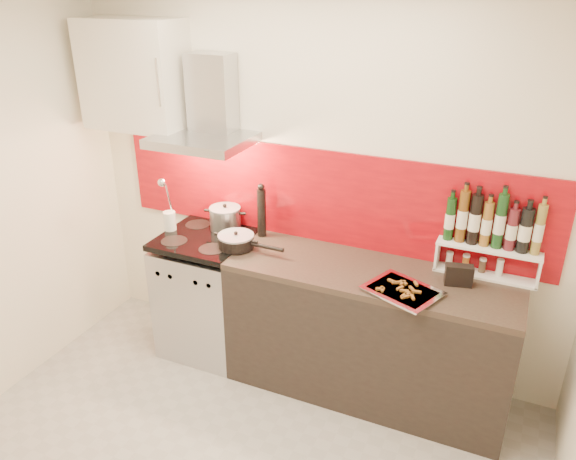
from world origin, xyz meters
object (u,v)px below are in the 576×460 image
at_px(range_stove, 208,295).
at_px(pepper_mill, 262,211).
at_px(saute_pan, 237,241).
at_px(counter, 368,332).
at_px(baking_tray, 403,291).
at_px(stock_pot, 225,218).

height_order(range_stove, pepper_mill, pepper_mill).
bearing_deg(saute_pan, range_stove, 170.21).
bearing_deg(pepper_mill, counter, -12.58).
height_order(pepper_mill, baking_tray, pepper_mill).
xyz_separation_m(stock_pot, pepper_mill, (0.28, 0.02, 0.09)).
distance_m(range_stove, stock_pot, 0.58).
height_order(counter, saute_pan, saute_pan).
bearing_deg(range_stove, stock_pot, 67.78).
xyz_separation_m(range_stove, stock_pot, (0.07, 0.17, 0.55)).
relative_size(range_stove, stock_pot, 4.10).
bearing_deg(counter, saute_pan, -176.58).
bearing_deg(baking_tray, saute_pan, 173.79).
relative_size(counter, baking_tray, 3.71).
height_order(saute_pan, pepper_mill, pepper_mill).
distance_m(pepper_mill, baking_tray, 1.15).
bearing_deg(range_stove, counter, 0.23).
relative_size(stock_pot, pepper_mill, 0.58).
distance_m(range_stove, saute_pan, 0.59).
bearing_deg(stock_pot, pepper_mill, 4.09).
height_order(stock_pot, pepper_mill, pepper_mill).
bearing_deg(saute_pan, pepper_mill, 75.79).
bearing_deg(saute_pan, counter, 3.42).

